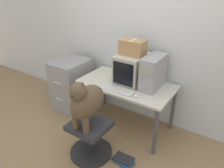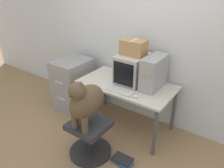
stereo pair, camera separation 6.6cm
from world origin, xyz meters
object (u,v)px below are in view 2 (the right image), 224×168
at_px(keyboard, 117,90).
at_px(filing_cabinet, 74,84).
at_px(crt_monitor, 132,68).
at_px(pc_tower, 154,73).
at_px(book_stack_floor, 122,160).
at_px(cardboard_box, 134,47).
at_px(dog, 85,101).
at_px(office_chair, 90,137).

distance_m(keyboard, filing_cabinet, 1.12).
distance_m(crt_monitor, pc_tower, 0.32).
bearing_deg(book_stack_floor, cardboard_box, 114.08).
relative_size(dog, cardboard_box, 1.93).
relative_size(crt_monitor, cardboard_box, 1.49).
height_order(pc_tower, filing_cabinet, pc_tower).
bearing_deg(book_stack_floor, pc_tower, 91.45).
relative_size(filing_cabinet, cardboard_box, 2.57).
relative_size(crt_monitor, book_stack_floor, 1.66).
relative_size(crt_monitor, filing_cabinet, 0.58).
relative_size(pc_tower, cardboard_box, 1.43).
bearing_deg(dog, office_chair, 90.00).
distance_m(filing_cabinet, cardboard_box, 1.32).
bearing_deg(office_chair, book_stack_floor, 13.41).
relative_size(office_chair, filing_cabinet, 0.64).
bearing_deg(office_chair, dog, -90.00).
xyz_separation_m(dog, filing_cabinet, (-0.98, 0.77, -0.38)).
relative_size(pc_tower, dog, 0.74).
distance_m(crt_monitor, filing_cabinet, 1.17).
relative_size(crt_monitor, dog, 0.77).
bearing_deg(keyboard, book_stack_floor, -49.12).
xyz_separation_m(crt_monitor, keyboard, (-0.01, -0.36, -0.19)).
bearing_deg(keyboard, crt_monitor, 88.85).
xyz_separation_m(dog, cardboard_box, (0.08, 0.91, 0.41)).
height_order(cardboard_box, book_stack_floor, cardboard_box).
height_order(keyboard, cardboard_box, cardboard_box).
xyz_separation_m(pc_tower, office_chair, (-0.40, -0.86, -0.68)).
bearing_deg(book_stack_floor, office_chair, -166.59).
bearing_deg(pc_tower, dog, -114.16).
xyz_separation_m(office_chair, book_stack_floor, (0.42, 0.10, -0.22)).
relative_size(crt_monitor, office_chair, 0.91).
xyz_separation_m(office_chair, dog, (-0.00, -0.04, 0.55)).
relative_size(crt_monitor, keyboard, 1.10).
distance_m(pc_tower, cardboard_box, 0.43).
distance_m(office_chair, cardboard_box, 1.30).
bearing_deg(keyboard, pc_tower, 47.15).
distance_m(office_chair, book_stack_floor, 0.49).
bearing_deg(dog, keyboard, 82.33).
distance_m(crt_monitor, dog, 0.91).
relative_size(pc_tower, office_chair, 0.87).
xyz_separation_m(keyboard, office_chair, (-0.07, -0.51, -0.48)).
distance_m(cardboard_box, book_stack_floor, 1.45).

